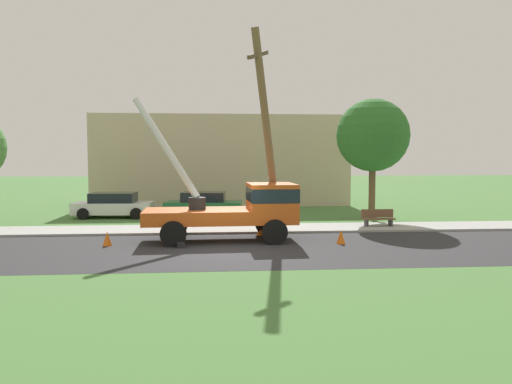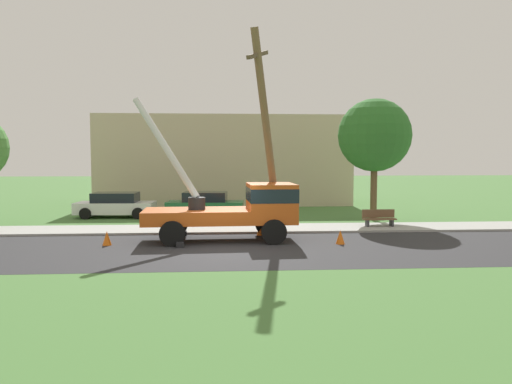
{
  "view_description": "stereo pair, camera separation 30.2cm",
  "coord_description": "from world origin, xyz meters",
  "px_view_note": "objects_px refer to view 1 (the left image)",
  "views": [
    {
      "loc": [
        -0.39,
        -18.18,
        3.44
      ],
      "look_at": [
        1.37,
        3.36,
        1.91
      ],
      "focal_mm": 34.43,
      "sensor_mm": 36.0,
      "label": 1
    },
    {
      "loc": [
        -0.09,
        -18.21,
        3.44
      ],
      "look_at": [
        1.37,
        3.36,
        1.91
      ],
      "focal_mm": 34.43,
      "sensor_mm": 36.0,
      "label": 2
    }
  ],
  "objects_px": {
    "parked_sedan_green": "(204,204)",
    "park_bench": "(378,218)",
    "leaning_utility_pole": "(267,133)",
    "roadside_tree_near": "(373,136)",
    "traffic_cone_curbside": "(261,229)",
    "traffic_cone_behind": "(107,239)",
    "parked_sedan_white": "(114,205)",
    "traffic_cone_ahead": "(341,237)",
    "utility_truck": "(241,206)"
  },
  "relations": [
    {
      "from": "parked_sedan_green",
      "to": "park_bench",
      "type": "relative_size",
      "value": 2.84
    },
    {
      "from": "leaning_utility_pole",
      "to": "traffic_cone_ahead",
      "type": "relative_size",
      "value": 15.55
    },
    {
      "from": "traffic_cone_ahead",
      "to": "park_bench",
      "type": "relative_size",
      "value": 0.35
    },
    {
      "from": "utility_truck",
      "to": "traffic_cone_ahead",
      "type": "height_order",
      "value": "utility_truck"
    },
    {
      "from": "utility_truck",
      "to": "park_bench",
      "type": "relative_size",
      "value": 4.28
    },
    {
      "from": "utility_truck",
      "to": "leaning_utility_pole",
      "type": "relative_size",
      "value": 0.79
    },
    {
      "from": "utility_truck",
      "to": "park_bench",
      "type": "height_order",
      "value": "utility_truck"
    },
    {
      "from": "traffic_cone_behind",
      "to": "parked_sedan_white",
      "type": "distance_m",
      "value": 9.27
    },
    {
      "from": "utility_truck",
      "to": "traffic_cone_curbside",
      "type": "relative_size",
      "value": 12.23
    },
    {
      "from": "traffic_cone_behind",
      "to": "traffic_cone_curbside",
      "type": "height_order",
      "value": "same"
    },
    {
      "from": "leaning_utility_pole",
      "to": "traffic_cone_ahead",
      "type": "height_order",
      "value": "leaning_utility_pole"
    },
    {
      "from": "utility_truck",
      "to": "traffic_cone_curbside",
      "type": "xyz_separation_m",
      "value": [
        0.95,
        1.18,
        -1.13
      ]
    },
    {
      "from": "traffic_cone_curbside",
      "to": "parked_sedan_white",
      "type": "height_order",
      "value": "parked_sedan_white"
    },
    {
      "from": "traffic_cone_curbside",
      "to": "parked_sedan_white",
      "type": "xyz_separation_m",
      "value": [
        -7.8,
        7.05,
        0.43
      ]
    },
    {
      "from": "traffic_cone_ahead",
      "to": "parked_sedan_white",
      "type": "height_order",
      "value": "parked_sedan_white"
    },
    {
      "from": "leaning_utility_pole",
      "to": "roadside_tree_near",
      "type": "distance_m",
      "value": 8.26
    },
    {
      "from": "traffic_cone_behind",
      "to": "utility_truck",
      "type": "bearing_deg",
      "value": 9.69
    },
    {
      "from": "utility_truck",
      "to": "traffic_cone_behind",
      "type": "relative_size",
      "value": 12.23
    },
    {
      "from": "parked_sedan_green",
      "to": "park_bench",
      "type": "height_order",
      "value": "parked_sedan_green"
    },
    {
      "from": "leaning_utility_pole",
      "to": "traffic_cone_curbside",
      "type": "relative_size",
      "value": 15.55
    },
    {
      "from": "traffic_cone_ahead",
      "to": "traffic_cone_behind",
      "type": "relative_size",
      "value": 1.0
    },
    {
      "from": "leaning_utility_pole",
      "to": "parked_sedan_green",
      "type": "xyz_separation_m",
      "value": [
        -2.92,
        7.64,
        -3.75
      ]
    },
    {
      "from": "roadside_tree_near",
      "to": "traffic_cone_curbside",
      "type": "bearing_deg",
      "value": -143.72
    },
    {
      "from": "traffic_cone_behind",
      "to": "parked_sedan_white",
      "type": "height_order",
      "value": "parked_sedan_white"
    },
    {
      "from": "traffic_cone_curbside",
      "to": "roadside_tree_near",
      "type": "xyz_separation_m",
      "value": [
        6.58,
        4.83,
        4.33
      ]
    },
    {
      "from": "traffic_cone_behind",
      "to": "parked_sedan_white",
      "type": "bearing_deg",
      "value": 100.0
    },
    {
      "from": "leaning_utility_pole",
      "to": "traffic_cone_behind",
      "type": "bearing_deg",
      "value": -165.91
    },
    {
      "from": "traffic_cone_curbside",
      "to": "park_bench",
      "type": "height_order",
      "value": "park_bench"
    },
    {
      "from": "parked_sedan_green",
      "to": "roadside_tree_near",
      "type": "distance_m",
      "value": 10.32
    },
    {
      "from": "leaning_utility_pole",
      "to": "park_bench",
      "type": "height_order",
      "value": "leaning_utility_pole"
    },
    {
      "from": "traffic_cone_ahead",
      "to": "roadside_tree_near",
      "type": "height_order",
      "value": "roadside_tree_near"
    },
    {
      "from": "traffic_cone_curbside",
      "to": "park_bench",
      "type": "xyz_separation_m",
      "value": [
        5.91,
        1.78,
        0.18
      ]
    },
    {
      "from": "parked_sedan_white",
      "to": "park_bench",
      "type": "bearing_deg",
      "value": -21.0
    },
    {
      "from": "utility_truck",
      "to": "park_bench",
      "type": "bearing_deg",
      "value": 23.33
    },
    {
      "from": "traffic_cone_curbside",
      "to": "park_bench",
      "type": "relative_size",
      "value": 0.35
    },
    {
      "from": "leaning_utility_pole",
      "to": "parked_sedan_white",
      "type": "height_order",
      "value": "leaning_utility_pole"
    },
    {
      "from": "utility_truck",
      "to": "parked_sedan_white",
      "type": "distance_m",
      "value": 10.73
    },
    {
      "from": "traffic_cone_ahead",
      "to": "parked_sedan_green",
      "type": "distance_m",
      "value": 11.15
    },
    {
      "from": "leaning_utility_pole",
      "to": "traffic_cone_curbside",
      "type": "xyz_separation_m",
      "value": [
        -0.24,
        0.46,
        -4.18
      ]
    },
    {
      "from": "park_bench",
      "to": "utility_truck",
      "type": "bearing_deg",
      "value": -156.67
    },
    {
      "from": "parked_sedan_white",
      "to": "utility_truck",
      "type": "bearing_deg",
      "value": -50.2
    },
    {
      "from": "utility_truck",
      "to": "roadside_tree_near",
      "type": "bearing_deg",
      "value": 38.59
    },
    {
      "from": "park_bench",
      "to": "leaning_utility_pole",
      "type": "bearing_deg",
      "value": -158.45
    },
    {
      "from": "parked_sedan_white",
      "to": "leaning_utility_pole",
      "type": "bearing_deg",
      "value": -43.04
    },
    {
      "from": "parked_sedan_white",
      "to": "roadside_tree_near",
      "type": "height_order",
      "value": "roadside_tree_near"
    },
    {
      "from": "park_bench",
      "to": "roadside_tree_near",
      "type": "distance_m",
      "value": 5.19
    },
    {
      "from": "traffic_cone_ahead",
      "to": "utility_truck",
      "type": "bearing_deg",
      "value": 162.74
    },
    {
      "from": "leaning_utility_pole",
      "to": "parked_sedan_green",
      "type": "bearing_deg",
      "value": 110.95
    },
    {
      "from": "utility_truck",
      "to": "traffic_cone_behind",
      "type": "xyz_separation_m",
      "value": [
        -5.24,
        -0.9,
        -1.13
      ]
    },
    {
      "from": "traffic_cone_curbside",
      "to": "parked_sedan_white",
      "type": "relative_size",
      "value": 0.13
    }
  ]
}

